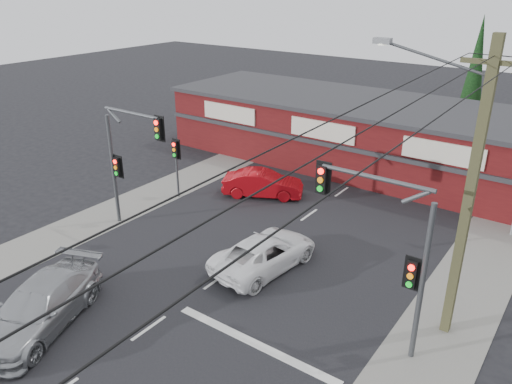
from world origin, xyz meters
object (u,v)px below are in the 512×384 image
Objects in this scene: utility_pole at (466,187)px; white_suv at (265,252)px; red_sedan at (263,184)px; shop_building at (365,133)px; silver_suv at (39,306)px.

white_suv is at bearing -177.74° from utility_pole.
red_sedan is 13.95m from utility_pole.
shop_building reaches higher than red_sedan.
shop_building is at bearing -42.96° from red_sedan.
utility_pole reaches higher than silver_suv.
shop_building reaches higher than white_suv.
silver_suv is 13.96m from red_sedan.
white_suv is at bearing -170.94° from red_sedan.
shop_building is at bearing 63.30° from silver_suv.
shop_building is (2.19, 22.08, 1.33)m from silver_suv.
shop_building is (-1.99, 14.29, 1.43)m from white_suv.
utility_pole is at bearing -170.93° from white_suv.
silver_suv is 0.56× the size of utility_pole.
utility_pole is (11.55, 8.09, 4.59)m from silver_suv.
red_sedan is 0.45× the size of utility_pole.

